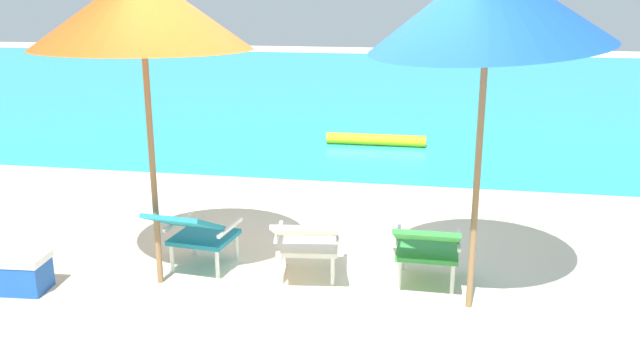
{
  "coord_description": "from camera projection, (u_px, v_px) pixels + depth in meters",
  "views": [
    {
      "loc": [
        1.07,
        -5.18,
        2.44
      ],
      "look_at": [
        0.0,
        0.65,
        0.75
      ],
      "focal_mm": 37.68,
      "sensor_mm": 36.0,
      "label": 1
    }
  ],
  "objects": [
    {
      "name": "ground_plane",
      "position": [
        363.0,
        167.0,
        9.53
      ],
      "size": [
        40.0,
        40.0,
        0.0
      ],
      "primitive_type": "plane",
      "color": "beige"
    },
    {
      "name": "beach_umbrella_left",
      "position": [
        141.0,
        9.0,
        5.17
      ],
      "size": [
        2.17,
        2.17,
        2.61
      ],
      "color": "olive",
      "rests_on": "ground_plane"
    },
    {
      "name": "swim_buoy",
      "position": [
        376.0,
        140.0,
        10.81
      ],
      "size": [
        1.6,
        0.18,
        0.18
      ],
      "primitive_type": "cylinder",
      "rotation": [
        0.0,
        1.57,
        0.0
      ],
      "color": "yellow",
      "rests_on": "ocean_band"
    },
    {
      "name": "lounge_chair_left",
      "position": [
        195.0,
        231.0,
        5.87
      ],
      "size": [
        0.63,
        0.93,
        0.68
      ],
      "color": "teal",
      "rests_on": "ground_plane"
    },
    {
      "name": "ocean_band",
      "position": [
        401.0,
        87.0,
        17.27
      ],
      "size": [
        40.0,
        18.0,
        0.01
      ],
      "primitive_type": "cube",
      "color": "#28B2B7",
      "rests_on": "ground_plane"
    },
    {
      "name": "beach_umbrella_right",
      "position": [
        489.0,
        3.0,
        4.71
      ],
      "size": [
        2.5,
        2.5,
        2.73
      ],
      "color": "olive",
      "rests_on": "ground_plane"
    },
    {
      "name": "lounge_chair_center",
      "position": [
        307.0,
        239.0,
        5.67
      ],
      "size": [
        0.65,
        0.94,
        0.68
      ],
      "color": "silver",
      "rests_on": "ground_plane"
    },
    {
      "name": "lounge_chair_right",
      "position": [
        427.0,
        245.0,
        5.55
      ],
      "size": [
        0.55,
        0.88,
        0.68
      ],
      "color": "#338E3D",
      "rests_on": "ground_plane"
    },
    {
      "name": "cooler_box",
      "position": [
        19.0,
        272.0,
        5.59
      ],
      "size": [
        0.49,
        0.36,
        0.32
      ],
      "color": "#194CA5",
      "rests_on": "ground_plane"
    }
  ]
}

